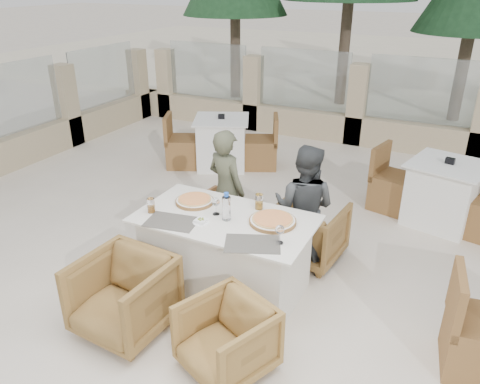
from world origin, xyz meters
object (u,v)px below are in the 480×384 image
at_px(pizza_left, 195,201).
at_px(wine_glass_centre, 216,205).
at_px(beer_glass_right, 259,202).
at_px(armchair_far_right, 309,231).
at_px(diner_left, 226,190).
at_px(bg_table_a, 222,143).
at_px(armchair_near_left, 123,296).
at_px(wine_glass_corner, 280,233).
at_px(diner_right, 304,208).
at_px(armchair_far_left, 222,223).
at_px(armchair_near_right, 226,339).
at_px(water_bottle, 226,206).
at_px(beer_glass_left, 151,205).
at_px(dining_table, 226,254).
at_px(bg_table_b, 443,194).
at_px(olive_dish, 201,220).

bearing_deg(pizza_left, wine_glass_centre, -21.26).
relative_size(beer_glass_right, armchair_far_right, 0.21).
xyz_separation_m(armchair_far_right, diner_left, (-0.90, -0.14, 0.35)).
bearing_deg(bg_table_a, armchair_near_left, -98.33).
bearing_deg(wine_glass_corner, beer_glass_right, 129.48).
xyz_separation_m(beer_glass_right, diner_right, (0.30, 0.43, -0.19)).
relative_size(wine_glass_corner, bg_table_a, 0.11).
height_order(armchair_far_left, armchair_near_right, armchair_far_left).
bearing_deg(wine_glass_centre, armchair_near_right, -57.45).
distance_m(armchair_near_left, armchair_near_right, 0.97).
bearing_deg(water_bottle, diner_right, 57.99).
xyz_separation_m(wine_glass_corner, armchair_far_left, (-1.01, 0.86, -0.57)).
height_order(water_bottle, armchair_far_right, water_bottle).
bearing_deg(bg_table_a, water_bottle, -85.19).
relative_size(beer_glass_left, armchair_far_right, 0.20).
xyz_separation_m(dining_table, water_bottle, (0.03, -0.03, 0.52)).
relative_size(pizza_left, water_bottle, 1.39).
relative_size(wine_glass_centre, beer_glass_right, 1.25).
bearing_deg(dining_table, bg_table_a, 119.08).
xyz_separation_m(wine_glass_corner, beer_glass_right, (-0.40, 0.49, -0.02)).
bearing_deg(diner_left, armchair_near_right, 135.65).
bearing_deg(beer_glass_right, bg_table_b, 53.56).
bearing_deg(bg_table_b, diner_right, -113.36).
distance_m(beer_glass_right, armchair_far_right, 0.85).
relative_size(wine_glass_centre, diner_right, 0.14).
relative_size(armchair_far_left, diner_left, 0.48).
bearing_deg(pizza_left, bg_table_b, 46.17).
height_order(wine_glass_centre, armchair_near_left, wine_glass_centre).
xyz_separation_m(armchair_far_right, armchair_near_left, (-1.02, -1.75, 0.02)).
height_order(beer_glass_right, olive_dish, beer_glass_right).
xyz_separation_m(water_bottle, beer_glass_right, (0.17, 0.32, -0.06)).
relative_size(armchair_near_right, bg_table_b, 0.38).
relative_size(dining_table, armchair_far_right, 2.32).
bearing_deg(wine_glass_centre, beer_glass_right, 42.24).
bearing_deg(armchair_near_left, diner_right, 61.97).
xyz_separation_m(beer_glass_left, bg_table_b, (2.36, 2.54, -0.45)).
xyz_separation_m(wine_glass_centre, bg_table_a, (-1.46, 2.79, -0.48)).
distance_m(dining_table, diner_left, 0.88).
bearing_deg(pizza_left, diner_right, 33.03).
relative_size(wine_glass_centre, bg_table_b, 0.11).
bearing_deg(beer_glass_right, dining_table, -123.67).
distance_m(beer_glass_right, olive_dish, 0.59).
relative_size(bg_table_a, bg_table_b, 1.00).
relative_size(beer_glass_left, armchair_near_right, 0.22).
xyz_separation_m(water_bottle, diner_right, (0.47, 0.75, -0.25)).
distance_m(diner_left, bg_table_a, 2.40).
bearing_deg(wine_glass_corner, pizza_left, 161.80).
height_order(pizza_left, armchair_far_right, pizza_left).
bearing_deg(armchair_near_right, diner_right, 112.51).
bearing_deg(beer_glass_right, armchair_near_right, -76.82).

